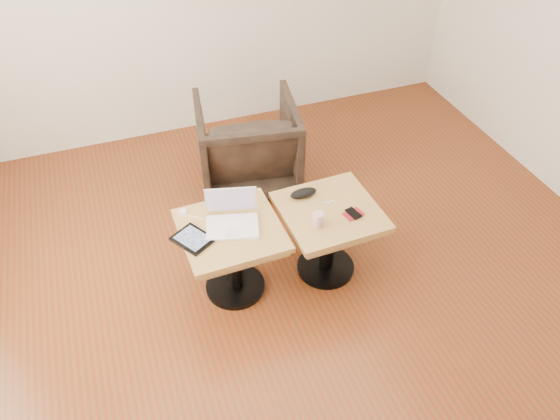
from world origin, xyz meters
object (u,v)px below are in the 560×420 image
object	(u,v)px
laptop	(232,218)
side_table_left	(232,244)
side_table_right	(329,225)
striped_cup	(318,220)
armchair	(247,144)

from	to	relation	value
laptop	side_table_left	bearing A→B (deg)	-106.09
side_table_right	striped_cup	world-z (taller)	striped_cup
side_table_left	armchair	distance (m)	1.16
side_table_right	laptop	distance (m)	0.64
side_table_left	laptop	bearing A→B (deg)	57.65
laptop	striped_cup	distance (m)	0.51
laptop	striped_cup	bearing A→B (deg)	-6.76
laptop	striped_cup	xyz separation A→B (m)	(0.48, -0.19, 0.00)
side_table_left	laptop	world-z (taller)	laptop
side_table_left	laptop	xyz separation A→B (m)	(0.02, 0.04, 0.18)
side_table_right	striped_cup	distance (m)	0.24
laptop	striped_cup	world-z (taller)	laptop
side_table_right	laptop	world-z (taller)	laptop
side_table_left	striped_cup	world-z (taller)	striped_cup
side_table_left	armchair	size ratio (longest dim) A/B	0.79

